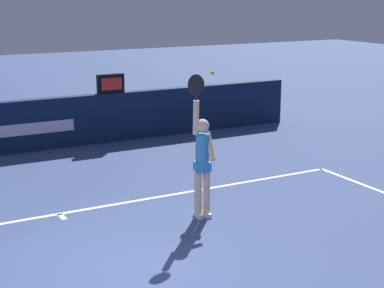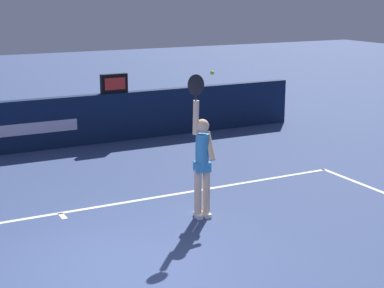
{
  "view_description": "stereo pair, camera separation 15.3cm",
  "coord_description": "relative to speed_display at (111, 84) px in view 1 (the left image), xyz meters",
  "views": [
    {
      "loc": [
        -2.64,
        -7.04,
        3.68
      ],
      "look_at": [
        1.98,
        1.58,
        1.23
      ],
      "focal_mm": 57.3,
      "sensor_mm": 36.0,
      "label": 1
    },
    {
      "loc": [
        -2.51,
        -7.12,
        3.68
      ],
      "look_at": [
        1.98,
        1.58,
        1.23
      ],
      "focal_mm": 57.3,
      "sensor_mm": 36.0,
      "label": 2
    }
  ],
  "objects": [
    {
      "name": "ground_plane",
      "position": [
        -2.67,
        -7.11,
        -1.46
      ],
      "size": [
        60.0,
        60.0,
        0.0
      ],
      "primitive_type": "plane",
      "color": "#364877"
    },
    {
      "name": "back_wall",
      "position": [
        -2.67,
        0.0,
        -0.85
      ],
      "size": [
        15.55,
        0.26,
        1.22
      ],
      "color": "#0F1E40",
      "rests_on": "ground"
    },
    {
      "name": "court_lines",
      "position": [
        -2.67,
        -7.42,
        -1.45
      ],
      "size": [
        11.48,
        6.05,
        0.0
      ],
      "color": "white",
      "rests_on": "ground"
    },
    {
      "name": "speed_display",
      "position": [
        0.0,
        0.0,
        0.0
      ],
      "size": [
        0.68,
        0.16,
        0.47
      ],
      "color": "black",
      "rests_on": "back_wall"
    },
    {
      "name": "tennis_ball",
      "position": [
        -0.56,
        -5.97,
        0.99
      ],
      "size": [
        0.07,
        0.07,
        0.07
      ],
      "color": "#D3E635"
    },
    {
      "name": "tennis_player",
      "position": [
        -0.6,
        -5.72,
        -0.46
      ],
      "size": [
        0.44,
        0.39,
        2.41
      ],
      "color": "beige",
      "rests_on": "ground"
    }
  ]
}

